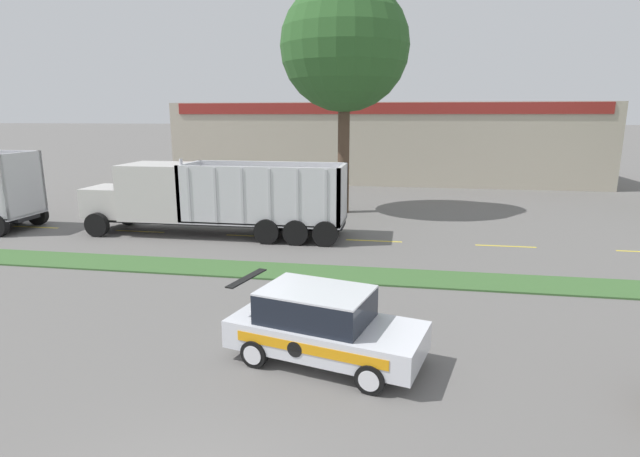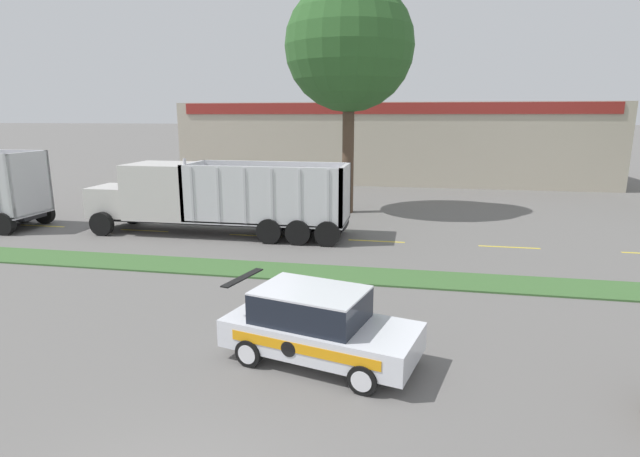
{
  "view_description": "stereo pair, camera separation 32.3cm",
  "coord_description": "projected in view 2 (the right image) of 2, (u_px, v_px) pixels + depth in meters",
  "views": [
    {
      "loc": [
        2.83,
        -4.94,
        5.25
      ],
      "look_at": [
        0.26,
        10.42,
        1.71
      ],
      "focal_mm": 28.0,
      "sensor_mm": 36.0,
      "label": 1
    },
    {
      "loc": [
        3.14,
        -4.88,
        5.25
      ],
      "look_at": [
        0.26,
        10.42,
        1.71
      ],
      "focal_mm": 28.0,
      "sensor_mm": 36.0,
      "label": 2
    }
  ],
  "objects": [
    {
      "name": "store_building_backdrop",
      "position": [
        391.0,
        141.0,
        42.53
      ],
      "size": [
        33.04,
        12.1,
        6.19
      ],
      "color": "#BCB29E",
      "rests_on": "ground_plane"
    },
    {
      "name": "centre_line_2",
      "position": [
        42.0,
        226.0,
        24.21
      ],
      "size": [
        2.4,
        0.14,
        0.01
      ],
      "primitive_type": "cube",
      "color": "yellow",
      "rests_on": "ground_plane"
    },
    {
      "name": "dump_truck_lead",
      "position": [
        192.0,
        198.0,
        22.48
      ],
      "size": [
        11.84,
        2.86,
        3.45
      ],
      "color": "black",
      "rests_on": "ground_plane"
    },
    {
      "name": "rally_car",
      "position": [
        318.0,
        325.0,
        10.8
      ],
      "size": [
        4.49,
        2.81,
        1.64
      ],
      "color": "silver",
      "rests_on": "ground_plane"
    },
    {
      "name": "grass_verge",
      "position": [
        315.0,
        273.0,
        16.89
      ],
      "size": [
        120.0,
        1.8,
        0.06
      ],
      "primitive_type": "cube",
      "color": "#3D6633",
      "rests_on": "ground_plane"
    },
    {
      "name": "centre_line_4",
      "position": [
        255.0,
        236.0,
        22.26
      ],
      "size": [
        2.4,
        0.14,
        0.01
      ],
      "primitive_type": "cube",
      "color": "yellow",
      "rests_on": "ground_plane"
    },
    {
      "name": "centre_line_3",
      "position": [
        144.0,
        230.0,
        23.24
      ],
      "size": [
        2.4,
        0.14,
        0.01
      ],
      "primitive_type": "cube",
      "color": "yellow",
      "rests_on": "ground_plane"
    },
    {
      "name": "tree_behind_centre",
      "position": [
        349.0,
        33.0,
        25.57
      ],
      "size": [
        6.68,
        6.68,
        13.74
      ],
      "color": "brown",
      "rests_on": "ground_plane"
    },
    {
      "name": "centre_line_5",
      "position": [
        376.0,
        241.0,
        21.28
      ],
      "size": [
        2.4,
        0.14,
        0.01
      ],
      "primitive_type": "cube",
      "color": "yellow",
      "rests_on": "ground_plane"
    },
    {
      "name": "centre_line_6",
      "position": [
        509.0,
        247.0,
        20.31
      ],
      "size": [
        2.4,
        0.14,
        0.01
      ],
      "primitive_type": "cube",
      "color": "yellow",
      "rests_on": "ground_plane"
    }
  ]
}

